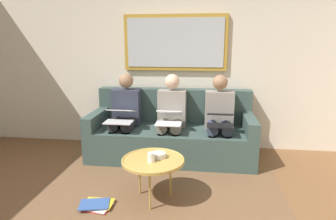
{
  "coord_description": "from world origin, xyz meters",
  "views": [
    {
      "loc": [
        -0.44,
        1.72,
        1.57
      ],
      "look_at": [
        0.0,
        -1.7,
        0.75
      ],
      "focal_mm": 31.03,
      "sensor_mm": 36.0,
      "label": 1
    }
  ],
  "objects_px": {
    "couch": "(172,134)",
    "laptop_white": "(169,117)",
    "cup": "(151,157)",
    "laptop_black": "(220,119)",
    "framed_mirror": "(175,43)",
    "magazine_stack": "(96,205)",
    "coffee_table": "(153,161)",
    "person_left": "(219,116)",
    "person_middle": "(171,114)",
    "bowl": "(159,155)",
    "person_right": "(125,113)",
    "laptop_silver": "(120,116)"
  },
  "relations": [
    {
      "from": "couch",
      "to": "laptop_white",
      "type": "height_order",
      "value": "couch"
    },
    {
      "from": "magazine_stack",
      "to": "cup",
      "type": "bearing_deg",
      "value": -162.62
    },
    {
      "from": "laptop_white",
      "to": "laptop_silver",
      "type": "distance_m",
      "value": 0.64
    },
    {
      "from": "person_left",
      "to": "laptop_white",
      "type": "relative_size",
      "value": 3.13
    },
    {
      "from": "cup",
      "to": "person_middle",
      "type": "relative_size",
      "value": 0.08
    },
    {
      "from": "framed_mirror",
      "to": "person_right",
      "type": "bearing_deg",
      "value": 35.52
    },
    {
      "from": "person_left",
      "to": "person_middle",
      "type": "height_order",
      "value": "same"
    },
    {
      "from": "person_left",
      "to": "magazine_stack",
      "type": "xyz_separation_m",
      "value": [
        1.21,
        1.36,
        -0.58
      ]
    },
    {
      "from": "framed_mirror",
      "to": "person_left",
      "type": "bearing_deg",
      "value": 144.48
    },
    {
      "from": "coffee_table",
      "to": "laptop_silver",
      "type": "relative_size",
      "value": 1.68
    },
    {
      "from": "bowl",
      "to": "laptop_white",
      "type": "distance_m",
      "value": 0.87
    },
    {
      "from": "couch",
      "to": "laptop_white",
      "type": "distance_m",
      "value": 0.44
    },
    {
      "from": "bowl",
      "to": "laptop_black",
      "type": "bearing_deg",
      "value": -126.89
    },
    {
      "from": "couch",
      "to": "bowl",
      "type": "distance_m",
      "value": 1.17
    },
    {
      "from": "framed_mirror",
      "to": "laptop_black",
      "type": "bearing_deg",
      "value": 132.43
    },
    {
      "from": "cup",
      "to": "person_left",
      "type": "bearing_deg",
      "value": -120.05
    },
    {
      "from": "coffee_table",
      "to": "bowl",
      "type": "relative_size",
      "value": 4.28
    },
    {
      "from": "bowl",
      "to": "person_left",
      "type": "xyz_separation_m",
      "value": [
        -0.64,
        -1.09,
        0.15
      ]
    },
    {
      "from": "magazine_stack",
      "to": "laptop_black",
      "type": "bearing_deg",
      "value": -137.25
    },
    {
      "from": "laptop_white",
      "to": "framed_mirror",
      "type": "bearing_deg",
      "value": -90.0
    },
    {
      "from": "couch",
      "to": "person_right",
      "type": "xyz_separation_m",
      "value": [
        0.64,
        0.07,
        0.3
      ]
    },
    {
      "from": "cup",
      "to": "person_left",
      "type": "xyz_separation_m",
      "value": [
        -0.69,
        -1.2,
        0.13
      ]
    },
    {
      "from": "framed_mirror",
      "to": "magazine_stack",
      "type": "height_order",
      "value": "framed_mirror"
    },
    {
      "from": "cup",
      "to": "laptop_black",
      "type": "relative_size",
      "value": 0.26
    },
    {
      "from": "person_right",
      "to": "bowl",
      "type": "bearing_deg",
      "value": 120.56
    },
    {
      "from": "couch",
      "to": "framed_mirror",
      "type": "bearing_deg",
      "value": -90.0
    },
    {
      "from": "framed_mirror",
      "to": "laptop_white",
      "type": "xyz_separation_m",
      "value": [
        0.0,
        0.69,
        -0.92
      ]
    },
    {
      "from": "cup",
      "to": "bowl",
      "type": "distance_m",
      "value": 0.13
    },
    {
      "from": "person_left",
      "to": "person_middle",
      "type": "relative_size",
      "value": 1.0
    },
    {
      "from": "couch",
      "to": "coffee_table",
      "type": "distance_m",
      "value": 1.22
    },
    {
      "from": "laptop_white",
      "to": "person_left",
      "type": "bearing_deg",
      "value": -159.94
    },
    {
      "from": "couch",
      "to": "person_left",
      "type": "distance_m",
      "value": 0.71
    },
    {
      "from": "laptop_black",
      "to": "laptop_white",
      "type": "height_order",
      "value": "laptop_white"
    },
    {
      "from": "person_left",
      "to": "couch",
      "type": "bearing_deg",
      "value": -6.13
    },
    {
      "from": "coffee_table",
      "to": "framed_mirror",
      "type": "bearing_deg",
      "value": -91.66
    },
    {
      "from": "framed_mirror",
      "to": "laptop_black",
      "type": "distance_m",
      "value": 1.32
    },
    {
      "from": "framed_mirror",
      "to": "cup",
      "type": "relative_size",
      "value": 16.42
    },
    {
      "from": "person_left",
      "to": "laptop_silver",
      "type": "distance_m",
      "value": 1.3
    },
    {
      "from": "cup",
      "to": "laptop_black",
      "type": "bearing_deg",
      "value": -125.96
    },
    {
      "from": "framed_mirror",
      "to": "laptop_white",
      "type": "height_order",
      "value": "framed_mirror"
    },
    {
      "from": "bowl",
      "to": "cup",
      "type": "bearing_deg",
      "value": 61.93
    },
    {
      "from": "laptop_black",
      "to": "laptop_silver",
      "type": "bearing_deg",
      "value": -0.2
    },
    {
      "from": "coffee_table",
      "to": "laptop_black",
      "type": "bearing_deg",
      "value": -127.16
    },
    {
      "from": "person_left",
      "to": "magazine_stack",
      "type": "relative_size",
      "value": 3.41
    },
    {
      "from": "framed_mirror",
      "to": "bowl",
      "type": "height_order",
      "value": "framed_mirror"
    },
    {
      "from": "person_left",
      "to": "bowl",
      "type": "bearing_deg",
      "value": 59.76
    },
    {
      "from": "cup",
      "to": "person_right",
      "type": "height_order",
      "value": "person_right"
    },
    {
      "from": "person_right",
      "to": "person_left",
      "type": "bearing_deg",
      "value": 180.0
    },
    {
      "from": "person_left",
      "to": "laptop_black",
      "type": "distance_m",
      "value": 0.24
    },
    {
      "from": "framed_mirror",
      "to": "laptop_white",
      "type": "distance_m",
      "value": 1.15
    }
  ]
}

